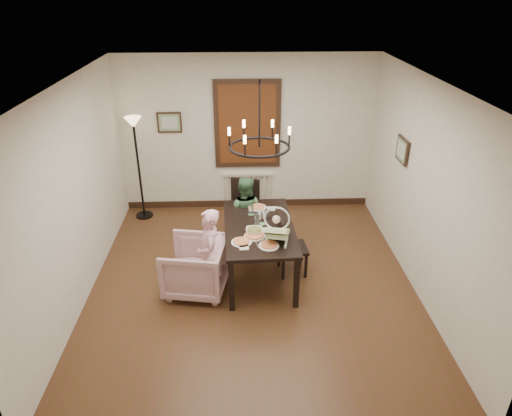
{
  "coord_description": "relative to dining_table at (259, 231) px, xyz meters",
  "views": [
    {
      "loc": [
        -0.17,
        -5.29,
        3.87
      ],
      "look_at": [
        0.06,
        0.31,
        1.05
      ],
      "focal_mm": 32.0,
      "sensor_mm": 36.0,
      "label": 1
    }
  ],
  "objects": [
    {
      "name": "armchair",
      "position": [
        -0.89,
        -0.35,
        -0.34
      ],
      "size": [
        0.94,
        0.92,
        0.75
      ],
      "primitive_type": "imported",
      "rotation": [
        0.0,
        0.0,
        -1.73
      ],
      "color": "#D19FAA",
      "rests_on": "room_shell"
    },
    {
      "name": "seated_man",
      "position": [
        -0.19,
        0.75,
        -0.21
      ],
      "size": [
        0.57,
        0.49,
        1.01
      ],
      "primitive_type": "imported",
      "rotation": [
        0.0,
        0.0,
        2.91
      ],
      "color": "#44734B",
      "rests_on": "room_shell"
    },
    {
      "name": "drinking_glass",
      "position": [
        -0.03,
        0.09,
        0.15
      ],
      "size": [
        0.07,
        0.07,
        0.14
      ],
      "primitive_type": "cylinder",
      "color": "silver",
      "rests_on": "dining_table"
    },
    {
      "name": "floor_lamp",
      "position": [
        -2.0,
        1.89,
        0.19
      ],
      "size": [
        0.3,
        0.3,
        1.8
      ],
      "primitive_type": null,
      "color": "black",
      "rests_on": "room_shell"
    },
    {
      "name": "salad_bowl",
      "position": [
        -0.07,
        -0.2,
        0.12
      ],
      "size": [
        0.28,
        0.28,
        0.07
      ],
      "primitive_type": "imported",
      "color": "white",
      "rests_on": "dining_table"
    },
    {
      "name": "dining_table",
      "position": [
        0.0,
        0.0,
        0.0
      ],
      "size": [
        1.02,
        1.74,
        0.8
      ],
      "rotation": [
        0.0,
        0.0,
        0.04
      ],
      "color": "black",
      "rests_on": "room_shell"
    },
    {
      "name": "chandelier",
      "position": [
        -0.0,
        0.0,
        1.24
      ],
      "size": [
        0.8,
        0.8,
        0.04
      ],
      "primitive_type": "torus",
      "color": "black",
      "rests_on": "room_shell"
    },
    {
      "name": "baby_bouncer",
      "position": [
        0.21,
        -0.4,
        0.25
      ],
      "size": [
        0.46,
        0.56,
        0.32
      ],
      "primitive_type": null,
      "rotation": [
        0.0,
        0.0,
        -0.2
      ],
      "color": "#DDF0A5",
      "rests_on": "dining_table"
    },
    {
      "name": "picture_right",
      "position": [
        2.11,
        0.64,
        0.94
      ],
      "size": [
        0.03,
        0.42,
        0.36
      ],
      "primitive_type": "cube",
      "rotation": [
        0.0,
        0.0,
        1.57
      ],
      "color": "black",
      "rests_on": "room_shell"
    },
    {
      "name": "elderly_woman",
      "position": [
        -0.67,
        -0.47,
        -0.18
      ],
      "size": [
        0.3,
        0.42,
        1.07
      ],
      "primitive_type": "imported",
      "rotation": [
        0.0,
        0.0,
        -1.45
      ],
      "color": "#E6A2B4",
      "rests_on": "room_shell"
    },
    {
      "name": "chair_right",
      "position": [
        0.49,
        0.03,
        -0.25
      ],
      "size": [
        0.44,
        0.44,
        0.92
      ],
      "primitive_type": null,
      "rotation": [
        0.0,
        0.0,
        1.67
      ],
      "color": "black",
      "rests_on": "room_shell"
    },
    {
      "name": "window_blinds",
      "position": [
        -0.1,
        2.2,
        0.89
      ],
      "size": [
        1.0,
        0.03,
        1.4
      ],
      "primitive_type": "cube",
      "color": "#5F2713",
      "rests_on": "room_shell"
    },
    {
      "name": "chair_far",
      "position": [
        -0.22,
        0.88,
        -0.18
      ],
      "size": [
        0.57,
        0.57,
        1.06
      ],
      "primitive_type": null,
      "rotation": [
        0.0,
        0.0,
        -0.24
      ],
      "color": "black",
      "rests_on": "room_shell"
    },
    {
      "name": "room_shell",
      "position": [
        -0.1,
        0.11,
        0.69
      ],
      "size": [
        4.51,
        5.0,
        2.81
      ],
      "color": "#502D1B",
      "rests_on": "ground"
    },
    {
      "name": "pizza_platter",
      "position": [
        -0.07,
        -0.3,
        0.11
      ],
      "size": [
        0.28,
        0.28,
        0.04
      ],
      "primitive_type": "cylinder",
      "color": "tan",
      "rests_on": "dining_table"
    },
    {
      "name": "picture_back",
      "position": [
        -1.45,
        2.21,
        0.94
      ],
      "size": [
        0.42,
        0.03,
        0.36
      ],
      "primitive_type": "cube",
      "color": "black",
      "rests_on": "room_shell"
    },
    {
      "name": "radiator",
      "position": [
        -0.1,
        2.22,
        -0.36
      ],
      "size": [
        0.92,
        0.12,
        0.62
      ],
      "primitive_type": null,
      "color": "silver",
      "rests_on": "room_shell"
    }
  ]
}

